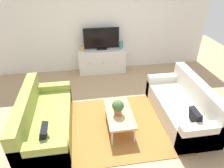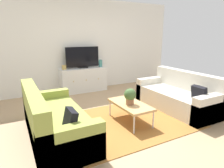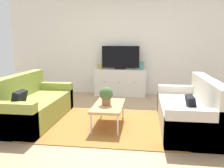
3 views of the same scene
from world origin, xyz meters
name	(u,v)px [view 3 (image 3 of 3)]	position (x,y,z in m)	size (l,w,h in m)	color
ground_plane	(108,122)	(0.00, 0.00, 0.00)	(10.00, 10.00, 0.00)	tan
wall_back	(122,45)	(0.00, 2.55, 1.35)	(6.40, 0.12, 2.70)	silver
area_rug	(107,125)	(0.00, -0.15, 0.01)	(2.50, 1.90, 0.01)	#9E662D
couch_left_side	(30,106)	(-1.44, -0.10, 0.28)	(0.87, 1.91, 0.84)	olive
couch_right_side	(192,112)	(1.44, -0.10, 0.28)	(0.87, 1.91, 0.84)	beige
coffee_table	(109,106)	(0.03, -0.19, 0.35)	(0.50, 0.97, 0.38)	tan
potted_plant	(106,95)	(0.00, -0.23, 0.56)	(0.23, 0.23, 0.31)	#936042
tv_console	(120,82)	(-0.02, 2.27, 0.36)	(1.37, 0.47, 0.71)	silver
flat_screen_tv	(120,58)	(-0.02, 2.29, 1.02)	(1.00, 0.16, 0.62)	black
glass_vase	(142,66)	(0.55, 2.27, 0.82)	(0.11, 0.11, 0.21)	teal
mantel_clock	(100,67)	(-0.58, 2.27, 0.78)	(0.11, 0.07, 0.13)	tan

